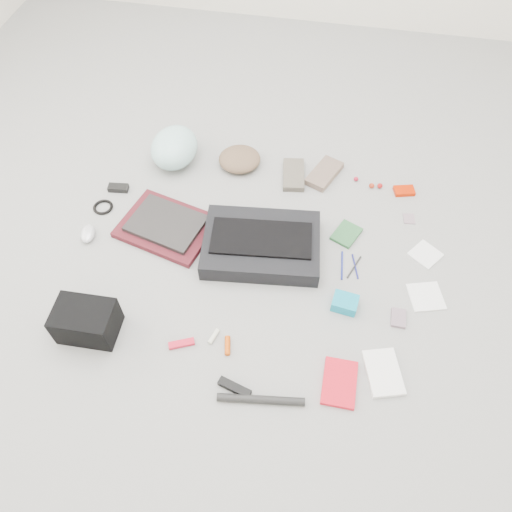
% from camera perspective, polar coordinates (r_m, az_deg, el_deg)
% --- Properties ---
extents(ground_plane, '(4.00, 4.00, 0.00)m').
position_cam_1_polar(ground_plane, '(2.14, 0.00, -0.79)').
color(ground_plane, gray).
extents(messenger_bag, '(0.53, 0.41, 0.08)m').
position_cam_1_polar(messenger_bag, '(2.15, 0.62, 1.30)').
color(messenger_bag, black).
rests_on(messenger_bag, ground_plane).
extents(bag_flap, '(0.44, 0.24, 0.01)m').
position_cam_1_polar(bag_flap, '(2.11, 0.63, 2.07)').
color(bag_flap, black).
rests_on(bag_flap, messenger_bag).
extents(laptop_sleeve, '(0.46, 0.39, 0.03)m').
position_cam_1_polar(laptop_sleeve, '(2.28, -10.15, 3.30)').
color(laptop_sleeve, '#51161D').
rests_on(laptop_sleeve, ground_plane).
extents(laptop, '(0.36, 0.30, 0.02)m').
position_cam_1_polar(laptop, '(2.27, -10.23, 3.70)').
color(laptop, black).
rests_on(laptop, laptop_sleeve).
extents(bike_helmet, '(0.23, 0.29, 0.17)m').
position_cam_1_polar(bike_helmet, '(2.54, -9.32, 12.13)').
color(bike_helmet, '#B5EDEA').
rests_on(bike_helmet, ground_plane).
extents(beanie, '(0.26, 0.25, 0.07)m').
position_cam_1_polar(beanie, '(2.52, -1.89, 11.01)').
color(beanie, brown).
rests_on(beanie, ground_plane).
extents(mitten_left, '(0.13, 0.22, 0.03)m').
position_cam_1_polar(mitten_left, '(2.48, 4.32, 9.24)').
color(mitten_left, '#5E564B').
rests_on(mitten_left, ground_plane).
extents(mitten_right, '(0.18, 0.24, 0.03)m').
position_cam_1_polar(mitten_right, '(2.50, 7.81, 9.33)').
color(mitten_right, '#745F51').
rests_on(mitten_right, ground_plane).
extents(power_brick, '(0.10, 0.05, 0.03)m').
position_cam_1_polar(power_brick, '(2.50, -15.46, 7.51)').
color(power_brick, black).
rests_on(power_brick, ground_plane).
extents(cable_coil, '(0.11, 0.11, 0.01)m').
position_cam_1_polar(cable_coil, '(2.44, -17.08, 5.37)').
color(cable_coil, black).
rests_on(cable_coil, ground_plane).
extents(mouse, '(0.09, 0.12, 0.04)m').
position_cam_1_polar(mouse, '(2.34, -18.68, 2.45)').
color(mouse, silver).
rests_on(mouse, ground_plane).
extents(camera_bag, '(0.23, 0.16, 0.15)m').
position_cam_1_polar(camera_bag, '(2.02, -18.82, -7.07)').
color(camera_bag, black).
rests_on(camera_bag, ground_plane).
extents(multitool, '(0.10, 0.07, 0.02)m').
position_cam_1_polar(multitool, '(1.96, -8.51, -9.87)').
color(multitool, red).
rests_on(multitool, ground_plane).
extents(toiletry_tube_white, '(0.04, 0.07, 0.02)m').
position_cam_1_polar(toiletry_tube_white, '(1.96, -4.86, -9.14)').
color(toiletry_tube_white, beige).
rests_on(toiletry_tube_white, ground_plane).
extents(toiletry_tube_orange, '(0.04, 0.08, 0.02)m').
position_cam_1_polar(toiletry_tube_orange, '(1.94, -3.27, -10.19)').
color(toiletry_tube_orange, '#C04205').
rests_on(toiletry_tube_orange, ground_plane).
extents(u_lock, '(0.13, 0.06, 0.03)m').
position_cam_1_polar(u_lock, '(1.87, -2.47, -14.81)').
color(u_lock, black).
rests_on(u_lock, ground_plane).
extents(bike_pump, '(0.31, 0.07, 0.03)m').
position_cam_1_polar(bike_pump, '(1.85, 0.55, -16.08)').
color(bike_pump, black).
rests_on(bike_pump, ground_plane).
extents(book_red, '(0.12, 0.18, 0.02)m').
position_cam_1_polar(book_red, '(1.90, 9.52, -14.10)').
color(book_red, red).
rests_on(book_red, ground_plane).
extents(book_white, '(0.17, 0.21, 0.02)m').
position_cam_1_polar(book_white, '(1.95, 14.35, -12.78)').
color(book_white, white).
rests_on(book_white, ground_plane).
extents(notepad, '(0.14, 0.16, 0.02)m').
position_cam_1_polar(notepad, '(2.27, 10.28, 2.50)').
color(notepad, '#295B32').
rests_on(notepad, ground_plane).
extents(pen_blue, '(0.02, 0.15, 0.01)m').
position_cam_1_polar(pen_blue, '(2.16, 9.80, -1.05)').
color(pen_blue, navy).
rests_on(pen_blue, ground_plane).
extents(pen_black, '(0.06, 0.12, 0.01)m').
position_cam_1_polar(pen_black, '(2.17, 11.14, -1.25)').
color(pen_black, black).
rests_on(pen_black, ground_plane).
extents(pen_navy, '(0.04, 0.12, 0.01)m').
position_cam_1_polar(pen_navy, '(2.17, 11.26, -1.18)').
color(pen_navy, navy).
rests_on(pen_navy, ground_plane).
extents(accordion_wallet, '(0.11, 0.09, 0.05)m').
position_cam_1_polar(accordion_wallet, '(2.04, 10.13, -5.32)').
color(accordion_wallet, '#0D93B9').
rests_on(accordion_wallet, ground_plane).
extents(card_deck, '(0.06, 0.08, 0.02)m').
position_cam_1_polar(card_deck, '(2.07, 15.95, -6.83)').
color(card_deck, gray).
rests_on(card_deck, ground_plane).
extents(napkin_top, '(0.16, 0.16, 0.01)m').
position_cam_1_polar(napkin_top, '(2.29, 18.80, 0.18)').
color(napkin_top, white).
rests_on(napkin_top, ground_plane).
extents(napkin_bottom, '(0.17, 0.17, 0.01)m').
position_cam_1_polar(napkin_bottom, '(2.16, 18.84, -4.41)').
color(napkin_bottom, white).
rests_on(napkin_bottom, ground_plane).
extents(lollipop_a, '(0.03, 0.03, 0.02)m').
position_cam_1_polar(lollipop_a, '(2.50, 11.36, 8.63)').
color(lollipop_a, maroon).
rests_on(lollipop_a, ground_plane).
extents(lollipop_b, '(0.03, 0.03, 0.03)m').
position_cam_1_polar(lollipop_b, '(2.48, 13.08, 7.84)').
color(lollipop_b, '#9D2A12').
rests_on(lollipop_b, ground_plane).
extents(lollipop_c, '(0.03, 0.03, 0.03)m').
position_cam_1_polar(lollipop_c, '(2.49, 13.97, 7.79)').
color(lollipop_c, maroon).
rests_on(lollipop_c, ground_plane).
extents(altoids_tin, '(0.11, 0.08, 0.02)m').
position_cam_1_polar(altoids_tin, '(2.50, 16.57, 7.15)').
color(altoids_tin, '#C12000').
rests_on(altoids_tin, ground_plane).
extents(stamp_sheet, '(0.06, 0.07, 0.00)m').
position_cam_1_polar(stamp_sheet, '(2.40, 17.08, 4.10)').
color(stamp_sheet, gray).
rests_on(stamp_sheet, ground_plane).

